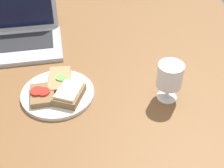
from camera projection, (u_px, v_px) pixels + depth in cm
name	position (u px, v px, depth cm)	size (l,w,h in cm)	color
wooden_table	(89.00, 93.00, 100.65)	(140.00, 140.00, 3.00)	brown
plate	(58.00, 93.00, 97.14)	(22.69, 22.69, 1.22)	silver
sandwich_with_cheese	(69.00, 94.00, 93.83)	(11.01, 12.16, 3.25)	brown
sandwich_with_cucumber	(60.00, 80.00, 99.67)	(7.95, 12.27, 2.45)	#A88456
sandwich_with_tomato	(42.00, 94.00, 94.35)	(7.43, 9.63, 2.51)	brown
wine_glass	(170.00, 77.00, 91.22)	(7.69, 7.69, 12.57)	white
laptop	(14.00, 34.00, 117.53)	(34.35, 26.01, 20.90)	#ADAFB5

